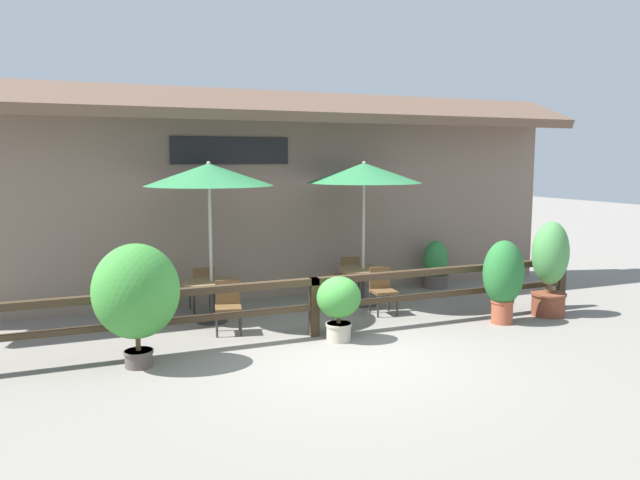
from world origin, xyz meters
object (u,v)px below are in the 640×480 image
(chair_middle_streetside, at_px, (382,288))
(potted_plant_small_flowering, at_px, (503,277))
(chair_near_wallside, at_px, (202,287))
(potted_plant_tall_tropical, at_px, (435,266))
(dining_table_middle, at_px, (363,276))
(chair_near_streetside, at_px, (228,304))
(potted_plant_entrance_palm, at_px, (550,266))
(patio_umbrella_middle, at_px, (364,173))
(patio_umbrella_near, at_px, (209,175))
(potted_plant_broad_leaf, at_px, (339,302))
(potted_plant_corner_fern, at_px, (136,293))
(chair_middle_wallside, at_px, (348,274))
(dining_table_near, at_px, (212,289))

(chair_middle_streetside, bearing_deg, potted_plant_small_flowering, -36.53)
(chair_near_wallside, relative_size, potted_plant_tall_tropical, 0.81)
(chair_middle_streetside, distance_m, potted_plant_small_flowering, 2.16)
(chair_near_wallside, xyz_separation_m, dining_table_middle, (3.01, -0.67, 0.11))
(chair_near_streetside, height_order, chair_middle_streetside, same)
(potted_plant_entrance_palm, distance_m, potted_plant_tall_tropical, 3.01)
(dining_table_middle, bearing_deg, patio_umbrella_middle, 0.00)
(patio_umbrella_near, bearing_deg, potted_plant_small_flowering, -23.99)
(chair_near_streetside, distance_m, patio_umbrella_middle, 3.71)
(dining_table_middle, bearing_deg, chair_middle_streetside, -89.13)
(chair_near_wallside, height_order, potted_plant_broad_leaf, potted_plant_broad_leaf)
(chair_middle_streetside, xyz_separation_m, potted_plant_entrance_palm, (2.73, -1.30, 0.45))
(potted_plant_corner_fern, bearing_deg, potted_plant_tall_tropical, 23.67)
(chair_middle_streetside, height_order, potted_plant_tall_tropical, potted_plant_tall_tropical)
(chair_near_streetside, relative_size, patio_umbrella_middle, 0.30)
(potted_plant_corner_fern, bearing_deg, potted_plant_broad_leaf, 0.97)
(patio_umbrella_near, bearing_deg, potted_plant_broad_leaf, -50.67)
(potted_plant_entrance_palm, bearing_deg, chair_middle_wallside, 133.72)
(patio_umbrella_near, relative_size, chair_middle_wallside, 3.28)
(patio_umbrella_middle, xyz_separation_m, potted_plant_tall_tropical, (2.24, 0.88, -2.08))
(potted_plant_broad_leaf, bearing_deg, chair_middle_wallside, 61.84)
(dining_table_near, distance_m, chair_middle_streetside, 3.10)
(dining_table_middle, bearing_deg, potted_plant_broad_leaf, -125.58)
(potted_plant_small_flowering, bearing_deg, chair_near_wallside, 148.40)
(patio_umbrella_middle, xyz_separation_m, potted_plant_broad_leaf, (-1.45, -2.03, -1.95))
(potted_plant_entrance_palm, bearing_deg, potted_plant_small_flowering, -174.42)
(potted_plant_broad_leaf, distance_m, potted_plant_tall_tropical, 4.70)
(chair_middle_streetside, bearing_deg, potted_plant_entrance_palm, -20.51)
(patio_umbrella_middle, bearing_deg, chair_middle_streetside, -89.13)
(patio_umbrella_near, distance_m, chair_near_streetside, 2.23)
(patio_umbrella_middle, bearing_deg, dining_table_middle, 180.00)
(chair_middle_streetside, xyz_separation_m, potted_plant_broad_leaf, (-1.46, -1.27, 0.14))
(patio_umbrella_middle, relative_size, chair_middle_streetside, 3.28)
(chair_near_streetside, height_order, chair_middle_wallside, same)
(potted_plant_small_flowering, relative_size, potted_plant_entrance_palm, 0.84)
(potted_plant_entrance_palm, bearing_deg, patio_umbrella_near, 161.32)
(chair_near_streetside, height_order, potted_plant_tall_tropical, potted_plant_tall_tropical)
(chair_near_streetside, xyz_separation_m, potted_plant_tall_tropical, (5.17, 1.77, 0.02))
(patio_umbrella_near, distance_m, potted_plant_entrance_palm, 6.29)
(chair_near_streetside, xyz_separation_m, potted_plant_entrance_palm, (5.66, -1.16, 0.45))
(chair_middle_wallside, height_order, potted_plant_small_flowering, potted_plant_small_flowering)
(dining_table_near, bearing_deg, chair_middle_wallside, 15.94)
(chair_near_streetside, bearing_deg, chair_middle_streetside, 15.48)
(patio_umbrella_near, distance_m, dining_table_near, 1.99)
(chair_middle_streetside, bearing_deg, potted_plant_corner_fern, -158.69)
(patio_umbrella_middle, relative_size, potted_plant_broad_leaf, 2.74)
(chair_near_streetside, distance_m, chair_near_wallside, 1.57)
(chair_near_streetside, distance_m, potted_plant_corner_fern, 2.04)
(chair_near_wallside, distance_m, potted_plant_tall_tropical, 5.25)
(potted_plant_tall_tropical, bearing_deg, chair_middle_wallside, -176.97)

